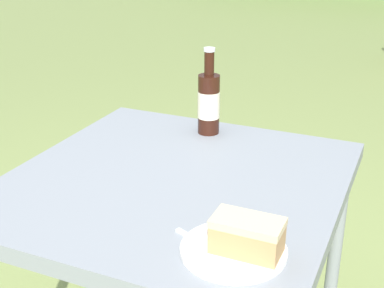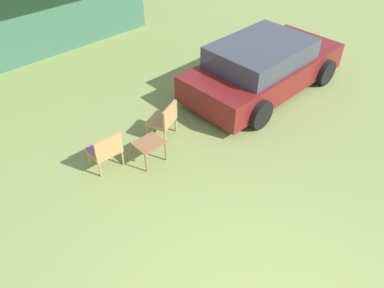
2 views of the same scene
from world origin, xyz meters
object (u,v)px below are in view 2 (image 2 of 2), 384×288
object	(u,v)px
parked_car	(263,67)
wicker_chair_cushioned	(105,149)
wicker_chair_plain	(164,119)
garden_side_table	(149,145)

from	to	relation	value
parked_car	wicker_chair_cushioned	world-z (taller)	parked_car
wicker_chair_plain	garden_side_table	bearing A→B (deg)	7.06
wicker_chair_cushioned	wicker_chair_plain	distance (m)	1.34
wicker_chair_cushioned	wicker_chair_plain	world-z (taller)	same
parked_car	garden_side_table	distance (m)	3.50
wicker_chair_plain	garden_side_table	distance (m)	0.78
wicker_chair_cushioned	wicker_chair_plain	bearing A→B (deg)	-178.84
parked_car	wicker_chair_plain	world-z (taller)	parked_car
parked_car	garden_side_table	bearing A→B (deg)	-177.53
parked_car	wicker_chair_plain	bearing A→B (deg)	175.51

